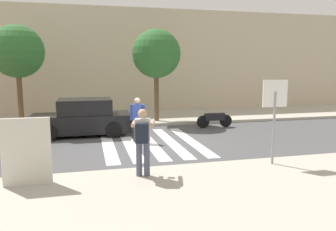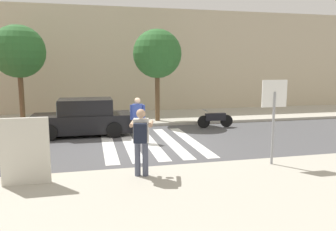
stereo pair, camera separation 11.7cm
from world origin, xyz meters
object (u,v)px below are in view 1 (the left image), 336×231
at_px(pedestrian_crossing, 138,117).
at_px(street_tree_west, 17,52).
at_px(stop_sign, 275,103).
at_px(motorcycle, 214,119).
at_px(advertising_board, 26,152).
at_px(photographer_with_backpack, 143,137).
at_px(street_tree_center, 156,54).
at_px(parked_car_black, 83,118).

distance_m(pedestrian_crossing, street_tree_west, 7.24).
distance_m(stop_sign, motorcycle, 6.57).
height_order(stop_sign, street_tree_west, street_tree_west).
height_order(pedestrian_crossing, advertising_board, advertising_board).
relative_size(motorcycle, street_tree_west, 0.37).
xyz_separation_m(stop_sign, street_tree_west, (-8.24, 8.78, 1.70)).
height_order(street_tree_west, advertising_board, street_tree_west).
bearing_deg(advertising_board, stop_sign, 1.25).
bearing_deg(motorcycle, pedestrian_crossing, -152.21).
bearing_deg(pedestrian_crossing, photographer_with_backpack, -96.94).
relative_size(photographer_with_backpack, street_tree_center, 0.37).
relative_size(parked_car_black, street_tree_west, 0.87).
bearing_deg(pedestrian_crossing, motorcycle, 27.79).
bearing_deg(stop_sign, pedestrian_crossing, 127.60).
distance_m(pedestrian_crossing, street_tree_center, 4.99).
bearing_deg(stop_sign, street_tree_west, 133.19).
xyz_separation_m(street_tree_west, advertising_board, (1.71, -8.92, -2.65)).
height_order(photographer_with_backpack, parked_car_black, photographer_with_backpack).
bearing_deg(pedestrian_crossing, advertising_board, -126.87).
distance_m(parked_car_black, motorcycle, 6.12).
relative_size(stop_sign, street_tree_center, 0.52).
bearing_deg(pedestrian_crossing, parked_car_black, 138.56).
bearing_deg(advertising_board, pedestrian_crossing, 53.13).
height_order(photographer_with_backpack, street_tree_center, street_tree_center).
height_order(pedestrian_crossing, street_tree_center, street_tree_center).
bearing_deg(advertising_board, parked_car_black, 78.96).
bearing_deg(photographer_with_backpack, stop_sign, 2.91).
distance_m(street_tree_west, advertising_board, 9.47).
bearing_deg(pedestrian_crossing, street_tree_west, 137.60).
distance_m(stop_sign, parked_car_black, 8.14).
xyz_separation_m(stop_sign, pedestrian_crossing, (-3.25, 4.23, -0.91)).
height_order(parked_car_black, street_tree_center, street_tree_center).
relative_size(photographer_with_backpack, pedestrian_crossing, 1.00).
relative_size(photographer_with_backpack, street_tree_west, 0.37).
distance_m(photographer_with_backpack, street_tree_west, 10.31).
bearing_deg(street_tree_center, advertising_board, -120.22).
distance_m(photographer_with_backpack, parked_car_black, 6.44).
xyz_separation_m(parked_car_black, advertising_board, (-1.21, -6.19, 0.21)).
distance_m(pedestrian_crossing, motorcycle, 4.59).
height_order(parked_car_black, street_tree_west, street_tree_west).
bearing_deg(motorcycle, parked_car_black, -177.18).
bearing_deg(photographer_with_backpack, street_tree_center, 75.80).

